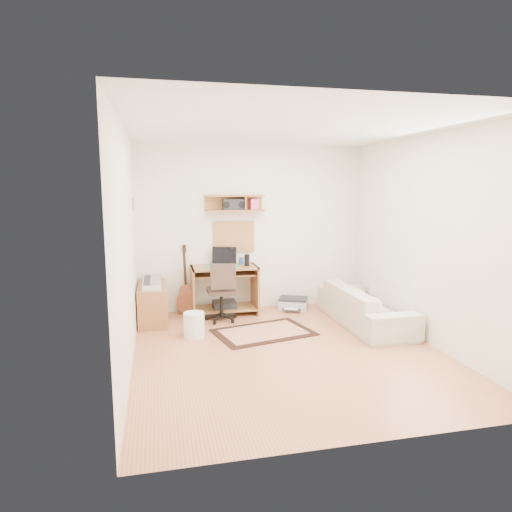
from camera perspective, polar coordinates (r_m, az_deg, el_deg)
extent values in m
cube|color=#C87D53|center=(5.47, 4.02, -12.10)|extent=(3.60, 4.00, 0.01)
cube|color=white|center=(5.15, 4.35, 16.13)|extent=(3.60, 4.00, 0.01)
cube|color=white|center=(7.08, -0.50, 3.62)|extent=(3.60, 0.01, 2.60)
cube|color=white|center=(4.95, -16.28, 0.93)|extent=(0.01, 4.00, 2.60)
cube|color=white|center=(5.93, 21.14, 1.96)|extent=(0.01, 4.00, 2.60)
cube|color=#A16339|center=(6.87, -2.74, 6.78)|extent=(0.90, 0.25, 0.26)
cube|color=#A78553|center=(7.02, -2.85, 2.49)|extent=(0.64, 0.03, 0.49)
cube|color=#4C8CBF|center=(6.40, -15.47, 6.49)|extent=(0.02, 0.20, 0.15)
cylinder|color=black|center=(6.79, -1.17, -0.53)|extent=(0.08, 0.08, 0.18)
cylinder|color=#385CAA|center=(6.93, -1.90, -0.63)|extent=(0.08, 0.08, 0.11)
cube|color=black|center=(6.87, -2.92, 6.61)|extent=(0.32, 0.15, 0.17)
cube|color=beige|center=(6.09, 0.96, -9.74)|extent=(1.43, 1.11, 0.02)
cube|color=#A16339|center=(6.66, -13.13, -5.93)|extent=(0.40, 0.90, 0.55)
cube|color=#B2B5BA|center=(6.59, -13.22, -3.32)|extent=(0.26, 0.82, 0.07)
cylinder|color=white|center=(5.94, -7.96, -8.74)|extent=(0.35, 0.35, 0.33)
cube|color=#A5A8AA|center=(7.22, 4.80, -6.12)|extent=(0.56, 0.51, 0.17)
imported|color=#C1B499|center=(6.54, 13.82, -5.44)|extent=(0.54, 1.86, 0.73)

